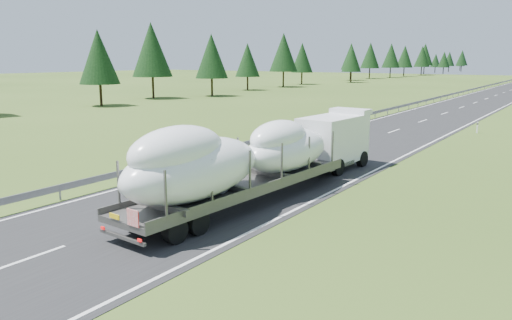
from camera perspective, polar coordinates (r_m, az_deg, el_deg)
The scene contains 5 objects.
ground at distance 23.93m, azimuth -6.17°, elevation -4.38°, with size 400.00×400.00×0.00m, color #354C19.
road_surface at distance 118.60m, azimuth 27.18°, elevation 7.14°, with size 10.00×400.00×0.02m, color black.
guardrail at distance 119.29m, azimuth 24.66°, elevation 7.66°, with size 0.10×400.00×0.76m.
tree_line_left at distance 137.35m, azimuth 8.62°, elevation 11.70°, with size 13.40×298.86×12.59m.
boat_truck at distance 23.25m, azimuth 0.44°, elevation 0.69°, with size 3.47×18.77×4.06m.
Camera 1 is at (15.00, -17.46, 6.54)m, focal length 35.00 mm.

